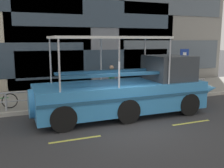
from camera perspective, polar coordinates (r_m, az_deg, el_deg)
name	(u,v)px	position (r m, az deg, el deg)	size (l,w,h in m)	color
ground_plane	(132,125)	(10.16, 4.44, -9.26)	(120.00, 120.00, 0.00)	#333335
sidewalk	(90,95)	(15.18, -4.86, -2.46)	(32.00, 4.80, 0.18)	gray
curb_edge	(105,105)	(12.88, -1.64, -4.67)	(32.00, 0.18, 0.18)	#B2ADA3
lane_centreline	(139,130)	(9.66, 6.00, -10.29)	(25.80, 0.12, 0.01)	#DBD64C
curb_guardrail	(106,91)	(13.10, -1.46, -1.51)	(12.82, 0.09, 0.84)	#9EA0A8
parking_sign	(184,63)	(15.89, 15.82, 4.56)	(0.60, 0.12, 2.61)	#4C4F54
duck_tour_boat	(132,90)	(11.41, 4.62, -1.34)	(9.30, 2.51, 3.47)	#388CD1
pedestrian_near_bow	(154,75)	(15.52, 9.37, 2.01)	(0.32, 0.45, 1.75)	#47423D
pedestrian_mid_left	(112,77)	(14.49, -0.09, 1.53)	(0.43, 0.33, 1.72)	black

